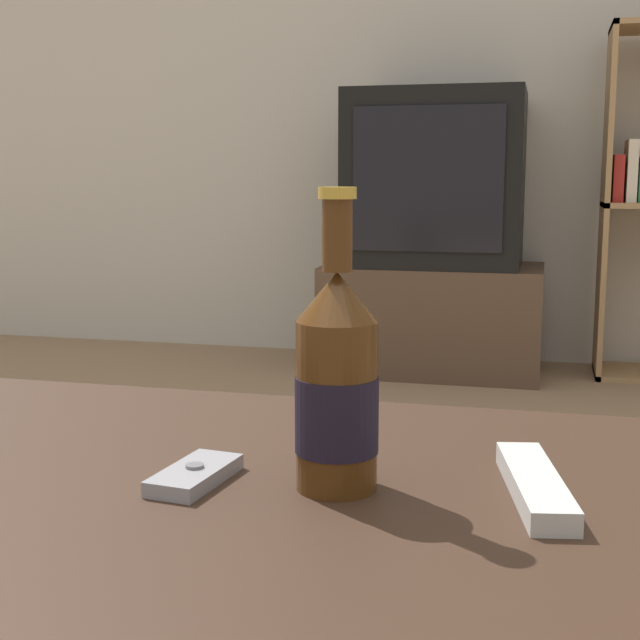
{
  "coord_description": "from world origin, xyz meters",
  "views": [
    {
      "loc": [
        0.28,
        -0.69,
        0.75
      ],
      "look_at": [
        0.02,
        0.34,
        0.58
      ],
      "focal_mm": 50.0,
      "sensor_mm": 36.0,
      "label": 1
    }
  ],
  "objects_px": {
    "remote_control": "(535,485)",
    "beer_bottle": "(337,385)",
    "cell_phone": "(195,475)",
    "television": "(435,179)",
    "tv_stand": "(433,318)"
  },
  "relations": [
    {
      "from": "television",
      "to": "cell_phone",
      "type": "bearing_deg",
      "value": -87.56
    },
    {
      "from": "beer_bottle",
      "to": "remote_control",
      "type": "height_order",
      "value": "beer_bottle"
    },
    {
      "from": "remote_control",
      "to": "beer_bottle",
      "type": "bearing_deg",
      "value": 176.27
    },
    {
      "from": "beer_bottle",
      "to": "cell_phone",
      "type": "relative_size",
      "value": 2.44
    },
    {
      "from": "beer_bottle",
      "to": "cell_phone",
      "type": "xyz_separation_m",
      "value": [
        -0.13,
        -0.02,
        -0.09
      ]
    },
    {
      "from": "cell_phone",
      "to": "tv_stand",
      "type": "bearing_deg",
      "value": 99.27
    },
    {
      "from": "remote_control",
      "to": "television",
      "type": "bearing_deg",
      "value": 87.68
    },
    {
      "from": "cell_phone",
      "to": "beer_bottle",
      "type": "bearing_deg",
      "value": 14.7
    },
    {
      "from": "cell_phone",
      "to": "television",
      "type": "bearing_deg",
      "value": 99.27
    },
    {
      "from": "television",
      "to": "cell_phone",
      "type": "height_order",
      "value": "television"
    },
    {
      "from": "beer_bottle",
      "to": "cell_phone",
      "type": "bearing_deg",
      "value": -172.13
    },
    {
      "from": "tv_stand",
      "to": "television",
      "type": "distance_m",
      "value": 0.53
    },
    {
      "from": "remote_control",
      "to": "cell_phone",
      "type": "bearing_deg",
      "value": 176.45
    },
    {
      "from": "television",
      "to": "remote_control",
      "type": "bearing_deg",
      "value": -81.16
    },
    {
      "from": "cell_phone",
      "to": "remote_control",
      "type": "height_order",
      "value": "remote_control"
    }
  ]
}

